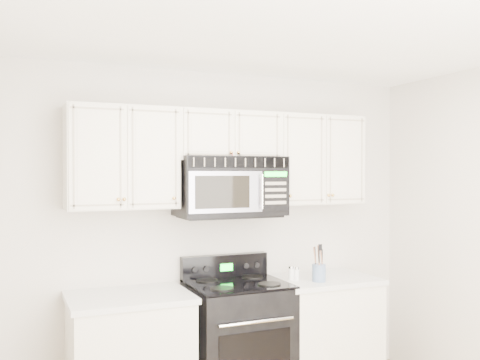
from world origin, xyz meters
TOP-DOWN VIEW (x-y plane):
  - room at (0.00, 0.00)m, footprint 3.51×3.51m
  - base_cabinet_right at (0.80, 1.44)m, footprint 0.86×0.65m
  - range at (0.04, 1.44)m, footprint 0.74×0.67m
  - upper_cabinets at (-0.00, 1.58)m, footprint 2.44×0.37m
  - microwave at (0.02, 1.54)m, footprint 0.84×0.47m
  - utensil_crock at (0.68, 1.29)m, footprint 0.11×0.11m
  - shaker_salt at (0.54, 1.41)m, footprint 0.04×0.04m
  - shaker_pepper at (0.51, 1.43)m, footprint 0.05×0.05m

SIDE VIEW (x-z plane):
  - base_cabinet_right at x=0.80m, z-range -0.03..0.89m
  - range at x=0.04m, z-range -0.07..1.04m
  - shaker_salt at x=0.54m, z-range 0.92..1.03m
  - shaker_pepper at x=0.51m, z-range 0.92..1.03m
  - utensil_crock at x=0.68m, z-range 0.85..1.14m
  - room at x=0.00m, z-range 0.00..2.60m
  - microwave at x=0.02m, z-range 1.45..1.91m
  - upper_cabinets at x=0.00m, z-range 1.56..2.31m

